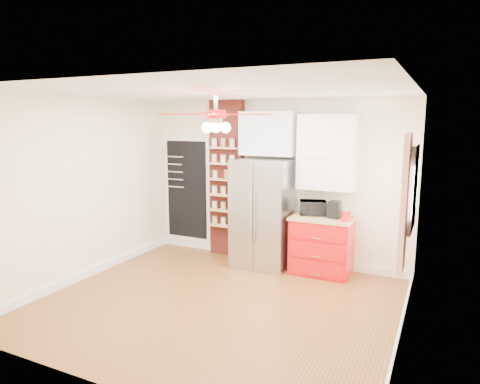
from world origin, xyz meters
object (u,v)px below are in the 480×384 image
at_px(ceiling_fan, 216,115).
at_px(canister_left, 345,216).
at_px(red_cabinet, 322,245).
at_px(coffee_maker, 335,210).
at_px(pantry_jar_oats, 215,174).
at_px(fridge, 263,213).
at_px(toaster_oven, 313,208).

distance_m(ceiling_fan, canister_left, 2.48).
xyz_separation_m(red_cabinet, coffee_maker, (0.18, 0.00, 0.58)).
height_order(red_cabinet, ceiling_fan, ceiling_fan).
height_order(red_cabinet, pantry_jar_oats, pantry_jar_oats).
xyz_separation_m(red_cabinet, pantry_jar_oats, (-1.94, 0.13, 0.98)).
bearing_deg(fridge, ceiling_fan, -88.24).
bearing_deg(pantry_jar_oats, fridge, -10.34).
xyz_separation_m(red_cabinet, ceiling_fan, (-0.92, -1.68, 1.97)).
xyz_separation_m(ceiling_fan, canister_left, (1.29, 1.54, -1.45)).
distance_m(coffee_maker, canister_left, 0.24).
bearing_deg(coffee_maker, ceiling_fan, -119.36).
distance_m(fridge, red_cabinet, 1.06).
height_order(coffee_maker, pantry_jar_oats, pantry_jar_oats).
bearing_deg(red_cabinet, toaster_oven, 156.30).
bearing_deg(toaster_oven, fridge, 169.98).
height_order(fridge, canister_left, fridge).
bearing_deg(pantry_jar_oats, canister_left, -6.51).
relative_size(fridge, toaster_oven, 4.33).
bearing_deg(canister_left, toaster_oven, 158.59).
relative_size(coffee_maker, pantry_jar_oats, 2.03).
bearing_deg(red_cabinet, canister_left, -20.27).
bearing_deg(coffee_maker, canister_left, -32.50).
bearing_deg(toaster_oven, ceiling_fan, -132.10).
distance_m(toaster_oven, coffee_maker, 0.37).
height_order(ceiling_fan, canister_left, ceiling_fan).
relative_size(red_cabinet, ceiling_fan, 0.67).
bearing_deg(toaster_oven, coffee_maker, -31.13).
relative_size(red_cabinet, coffee_maker, 3.62).
xyz_separation_m(fridge, ceiling_fan, (0.05, -1.63, 1.55)).
height_order(red_cabinet, coffee_maker, coffee_maker).
xyz_separation_m(red_cabinet, toaster_oven, (-0.18, 0.08, 0.56)).
height_order(fridge, ceiling_fan, ceiling_fan).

